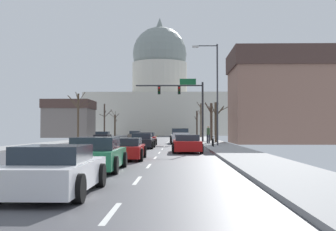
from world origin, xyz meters
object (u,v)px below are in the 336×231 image
street_lamp_right (214,86)px  sedan_near_03 (187,144)px  sedan_near_02 (142,141)px  bicycle_parked (213,142)px  sedan_near_04 (126,149)px  signal_gantry (184,97)px  pickup_truck_near_00 (180,137)px  sedan_oncoming_00 (103,136)px  sedan_oncoming_01 (135,135)px  sedan_near_01 (145,139)px  pedestrian_00 (208,133)px  sedan_near_05 (97,155)px  sedan_near_06 (54,171)px

street_lamp_right → sedan_near_03: bearing=-106.3°
sedan_near_02 → bicycle_parked: 5.86m
sedan_near_02 → sedan_near_04: 13.01m
signal_gantry → pickup_truck_near_00: bearing=-98.3°
bicycle_parked → pickup_truck_near_00: bearing=103.5°
sedan_near_03 → sedan_oncoming_00: 31.10m
pickup_truck_near_00 → bicycle_parked: (2.66, -11.12, -0.24)m
signal_gantry → pickup_truck_near_00: signal_gantry is taller
signal_gantry → sedan_near_03: bearing=-90.3°
sedan_near_04 → sedan_oncoming_01: (-4.00, 44.59, 0.06)m
pickup_truck_near_00 → sedan_near_01: 6.80m
sedan_oncoming_01 → pedestrian_00: 24.37m
pickup_truck_near_00 → signal_gantry: bearing=81.7°
pickup_truck_near_00 → sedan_near_02: pickup_truck_near_00 is taller
sedan_oncoming_00 → pedestrian_00: pedestrian_00 is taller
street_lamp_right → sedan_oncoming_00: (-13.37, 20.25, -4.76)m
street_lamp_right → bicycle_parked: 5.26m
sedan_near_01 → sedan_near_04: bearing=-88.7°
sedan_oncoming_00 → sedan_near_04: bearing=-78.2°
street_lamp_right → sedan_near_02: street_lamp_right is taller
bicycle_parked → sedan_near_02: bearing=-172.9°
street_lamp_right → sedan_oncoming_00: bearing=123.4°
sedan_oncoming_01 → sedan_near_04: bearing=-84.9°
sedan_near_05 → sedan_oncoming_01: (-3.60, 50.62, 0.00)m
sedan_near_01 → sedan_oncoming_01: bearing=97.9°
sedan_near_01 → bicycle_parked: 7.94m
sedan_oncoming_00 → street_lamp_right: bearing=-56.6°
street_lamp_right → sedan_near_06: size_ratio=2.08×
pickup_truck_near_00 → sedan_near_06: pickup_truck_near_00 is taller
sedan_near_04 → pedestrian_00: 23.03m
street_lamp_right → bicycle_parked: size_ratio=5.04×
sedan_oncoming_01 → signal_gantry: bearing=-65.7°
pickup_truck_near_00 → sedan_near_05: (-3.31, -30.88, -0.13)m
sedan_near_04 → bicycle_parked: sedan_near_04 is taller
sedan_near_05 → sedan_near_01: bearing=90.1°
sedan_near_03 → sedan_near_05: sedan_near_05 is taller
pickup_truck_near_00 → sedan_near_02: bearing=-104.9°
bicycle_parked → sedan_oncoming_01: bearing=107.2°
sedan_near_04 → street_lamp_right: bearing=69.5°
sedan_near_04 → sedan_near_01: bearing=91.3°
pickup_truck_near_00 → bicycle_parked: size_ratio=3.19×
pedestrian_00 → bicycle_parked: size_ratio=0.99×
sedan_near_02 → sedan_near_06: bearing=-90.1°
sedan_near_03 → sedan_near_04: 7.53m
sedan_near_03 → sedan_near_02: bearing=119.4°
pickup_truck_near_00 → pedestrian_00: (2.87, -2.58, 0.39)m
street_lamp_right → sedan_near_03: street_lamp_right is taller
sedan_near_06 → signal_gantry: bearing=84.7°
signal_gantry → sedan_near_04: signal_gantry is taller
sedan_near_06 → sedan_oncoming_01: bearing=93.7°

